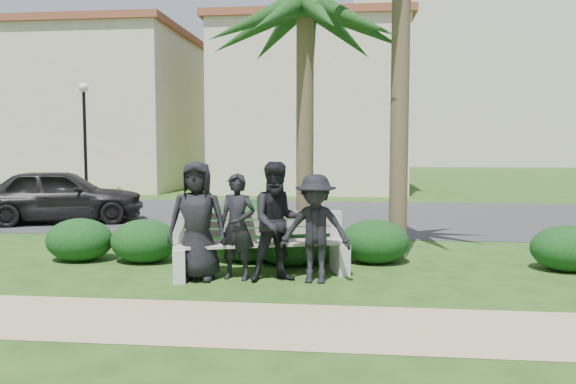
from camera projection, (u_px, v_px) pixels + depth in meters
name	position (u px, v px, depth m)	size (l,w,h in m)	color
ground	(299.00, 285.00, 7.99)	(160.00, 160.00, 0.00)	#224714
footpath	(284.00, 325.00, 6.20)	(30.00, 1.60, 0.01)	tan
asphalt_street	(324.00, 216.00, 15.91)	(160.00, 8.00, 0.01)	#2D2D30
stucco_bldg_left	(83.00, 111.00, 26.82)	(10.40, 8.40, 7.30)	beige
stucco_bldg_right	(312.00, 109.00, 25.63)	(8.40, 8.40, 7.30)	beige
hotel_tower	(475.00, 39.00, 59.86)	(26.00, 18.00, 37.30)	beige
street_lamp	(84.00, 120.00, 20.61)	(0.36, 0.36, 4.29)	black
park_bench	(262.00, 248.00, 8.54)	(2.80, 1.34, 0.92)	gray
man_a	(197.00, 221.00, 8.23)	(0.86, 0.56, 1.76)	black
man_b	(237.00, 227.00, 8.27)	(0.57, 0.38, 1.57)	black
man_c	(278.00, 222.00, 8.16)	(0.85, 0.66, 1.75)	black
man_d	(315.00, 229.00, 8.07)	(1.01, 0.58, 1.57)	black
hedge_a	(80.00, 239.00, 9.68)	(1.15, 0.95, 0.75)	black
hedge_b	(250.00, 229.00, 9.73)	(1.67, 1.38, 1.09)	black
hedge_c	(290.00, 242.00, 9.31)	(1.17, 0.96, 0.76)	black
hedge_d	(310.00, 238.00, 9.54)	(1.24, 1.02, 0.81)	black
hedge_e	(375.00, 240.00, 9.50)	(1.16, 0.96, 0.76)	black
hedge_f	(568.00, 247.00, 8.89)	(1.14, 0.94, 0.74)	black
hedge_extra	(144.00, 240.00, 9.56)	(1.15, 0.95, 0.75)	black
palm_left	(305.00, 9.00, 10.12)	(3.00, 3.00, 5.41)	brown
car_a	(61.00, 196.00, 14.45)	(1.65, 4.10, 1.40)	black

